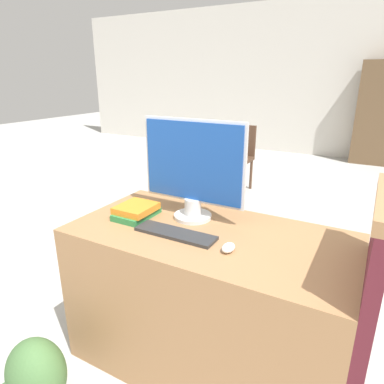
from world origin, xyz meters
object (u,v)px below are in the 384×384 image
monitor (193,169)px  mouse (228,248)px  book_stack (136,211)px  backpack (35,375)px  far_chair (236,154)px  keyboard (175,233)px

monitor → mouse: size_ratio=7.04×
mouse → book_stack: (-0.58, 0.11, 0.02)m
backpack → far_chair: (-0.43, 3.49, 0.32)m
book_stack → backpack: book_stack is taller
monitor → far_chair: bearing=107.4°
mouse → book_stack: book_stack is taller
far_chair → mouse: bearing=-69.3°
keyboard → far_chair: size_ratio=0.46×
monitor → book_stack: (-0.27, -0.13, -0.23)m
mouse → book_stack: 0.59m
keyboard → mouse: size_ratio=5.01×
monitor → keyboard: (0.03, -0.22, -0.26)m
backpack → far_chair: 3.53m
monitor → book_stack: 0.38m
far_chair → keyboard: bearing=-74.1°
backpack → keyboard: bearing=49.6°
monitor → far_chair: monitor is taller
book_stack → far_chair: (-0.59, 2.87, -0.31)m
keyboard → far_chair: far_chair is taller
monitor → backpack: (-0.42, -0.75, -0.87)m
mouse → backpack: (-0.73, -0.50, -0.62)m
mouse → monitor: bearing=141.5°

